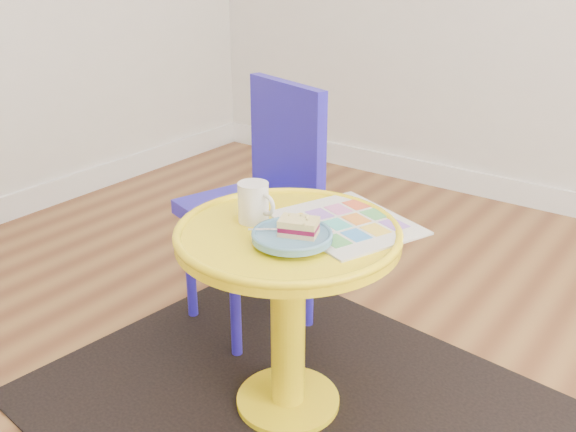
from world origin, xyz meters
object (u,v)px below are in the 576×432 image
Objects in this scene: chair at (263,192)px; mug at (254,201)px; plate at (292,237)px; newspaper at (347,223)px; side_table at (288,284)px.

chair is 7.08× the size of mug.
newspaper is at bearing 76.17° from plate.
newspaper is (0.43, -0.20, 0.08)m from chair.
side_table is 0.23m from mug.
newspaper is at bearing 37.18° from mug.
side_table is at bearing -106.20° from newspaper.
mug is at bearing -179.24° from side_table.
plate is (0.15, -0.05, -0.04)m from mug.
newspaper is 0.18m from plate.
newspaper is 0.24m from mug.
chair is 0.55m from plate.
chair is (-0.34, 0.32, 0.07)m from side_table.
side_table is 0.70× the size of chair.
chair is 4.17× the size of plate.
side_table is 2.94× the size of plate.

